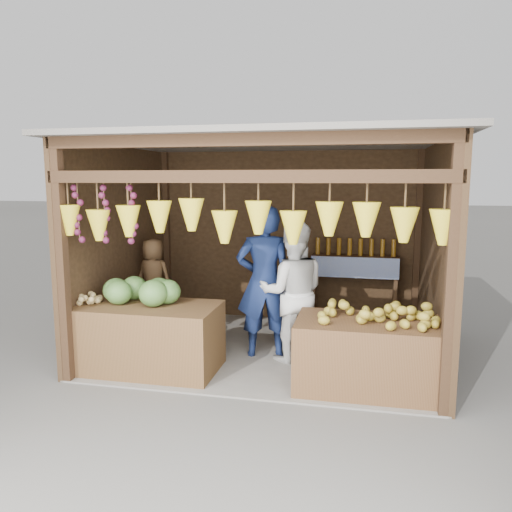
# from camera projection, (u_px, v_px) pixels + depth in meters

# --- Properties ---
(ground) EXTENTS (80.00, 80.00, 0.00)m
(ground) POSITION_uv_depth(u_px,v_px,m) (268.00, 350.00, 6.43)
(ground) COLOR #514F49
(ground) RESTS_ON ground
(stall_structure) EXTENTS (4.30, 3.30, 2.66)m
(stall_structure) POSITION_uv_depth(u_px,v_px,m) (265.00, 221.00, 6.14)
(stall_structure) COLOR slate
(stall_structure) RESTS_ON ground
(back_shelf) EXTENTS (1.25, 0.32, 1.32)m
(back_shelf) POSITION_uv_depth(u_px,v_px,m) (354.00, 269.00, 7.32)
(back_shelf) COLOR #382314
(back_shelf) RESTS_ON ground
(counter_left) EXTENTS (1.66, 0.85, 0.77)m
(counter_left) POSITION_uv_depth(u_px,v_px,m) (146.00, 338.00, 5.69)
(counter_left) COLOR #4D3419
(counter_left) RESTS_ON ground
(counter_right) EXTENTS (1.48, 0.85, 0.74)m
(counter_right) POSITION_uv_depth(u_px,v_px,m) (368.00, 355.00, 5.16)
(counter_right) COLOR #4C2E19
(counter_right) RESTS_ON ground
(stool) EXTENTS (0.32, 0.32, 0.30)m
(stool) POSITION_uv_depth(u_px,v_px,m) (155.00, 327.00, 6.93)
(stool) COLOR black
(stool) RESTS_ON ground
(man_standing) EXTENTS (0.78, 0.62, 1.88)m
(man_standing) POSITION_uv_depth(u_px,v_px,m) (264.00, 282.00, 6.07)
(man_standing) COLOR #132049
(man_standing) RESTS_ON ground
(woman_standing) EXTENTS (0.92, 0.78, 1.69)m
(woman_standing) POSITION_uv_depth(u_px,v_px,m) (293.00, 292.00, 5.93)
(woman_standing) COLOR silver
(woman_standing) RESTS_ON ground
(vendor_seated) EXTENTS (0.58, 0.43, 1.09)m
(vendor_seated) POSITION_uv_depth(u_px,v_px,m) (154.00, 278.00, 6.82)
(vendor_seated) COLOR #523821
(vendor_seated) RESTS_ON stool
(melon_pile) EXTENTS (1.00, 0.50, 0.32)m
(melon_pile) POSITION_uv_depth(u_px,v_px,m) (143.00, 289.00, 5.72)
(melon_pile) COLOR #134A15
(melon_pile) RESTS_ON counter_left
(tanfruit_pile) EXTENTS (0.34, 0.40, 0.13)m
(tanfruit_pile) POSITION_uv_depth(u_px,v_px,m) (91.00, 298.00, 5.68)
(tanfruit_pile) COLOR tan
(tanfruit_pile) RESTS_ON counter_left
(mango_pile) EXTENTS (1.40, 0.64, 0.22)m
(mango_pile) POSITION_uv_depth(u_px,v_px,m) (379.00, 312.00, 5.04)
(mango_pile) COLOR #B66E18
(mango_pile) RESTS_ON counter_right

